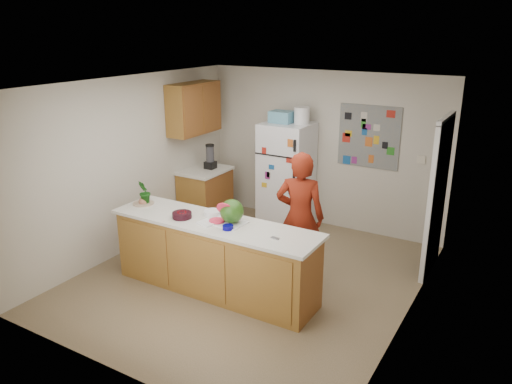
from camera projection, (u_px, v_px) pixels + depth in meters
The scene contains 26 objects.
floor at pixel (250, 278), 6.55m from camera, with size 4.00×4.50×0.02m, color brown.
wall_back at pixel (323, 150), 8.00m from camera, with size 4.00×0.02×2.50m, color beige.
wall_left at pixel (130, 165), 7.13m from camera, with size 0.02×4.50×2.50m, color beige.
wall_right at pixel (415, 217), 5.19m from camera, with size 0.02×4.50×2.50m, color beige.
ceiling at pixel (249, 83), 5.76m from camera, with size 4.00×4.50×0.02m, color white.
doorway at pixel (439, 198), 6.46m from camera, with size 0.03×0.85×2.04m, color black.
peninsula_base at pixel (215, 258), 6.10m from camera, with size 2.60×0.62×0.88m, color brown.
peninsula_top at pixel (214, 223), 5.95m from camera, with size 2.68×0.70×0.04m, color silver.
side_counter_base at pixel (205, 196), 8.33m from camera, with size 0.60×0.80×0.86m, color brown.
side_counter_top at pixel (205, 171), 8.19m from camera, with size 0.64×0.84×0.04m, color silver.
upper_cabinets at pixel (194, 108), 7.89m from camera, with size 0.35×1.00×0.80m, color brown.
refrigerator at pixel (286, 175), 8.04m from camera, with size 0.75×0.70×1.70m, color silver.
fridge_top_bin at pixel (282, 117), 7.79m from camera, with size 0.35×0.28×0.18m, color #5999B2.
photo_collage at pixel (369, 137), 7.53m from camera, with size 0.95×0.01×0.95m, color slate.
person at pixel (300, 217), 6.28m from camera, with size 0.62×0.41×1.70m, color maroon.
blender_appliance at pixel (210, 157), 8.18m from camera, with size 0.13×0.13×0.38m, color black.
cutting_board at pixel (227, 222), 5.91m from camera, with size 0.44×0.33×0.01m, color white.
watermelon at pixel (232, 211), 5.85m from camera, with size 0.28×0.28×0.28m, color #1D5014.
watermelon_slice at pixel (217, 221), 5.91m from camera, with size 0.19×0.19×0.02m, color red.
cherry_bowl at pixel (182, 215), 6.05m from camera, with size 0.24×0.24×0.07m, color black.
white_bowl at pixel (212, 213), 6.14m from camera, with size 0.20×0.20×0.06m, color white.
cobalt_bowl at pixel (228, 227), 5.71m from camera, with size 0.13×0.13×0.05m, color #040065.
plate at pixel (143, 203), 6.54m from camera, with size 0.27×0.27×0.02m, color #BDB48E.
paper_towel at pixel (207, 223), 5.88m from camera, with size 0.20×0.17×0.02m, color silver.
keys at pixel (275, 238), 5.47m from camera, with size 0.09×0.04×0.01m, color gray.
potted_plant at pixel (145, 192), 6.48m from camera, with size 0.18×0.14×0.33m, color #1A3C12.
Camera 1 is at (3.05, -5.01, 3.14)m, focal length 35.00 mm.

